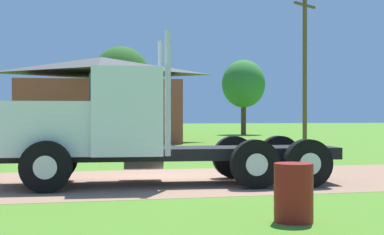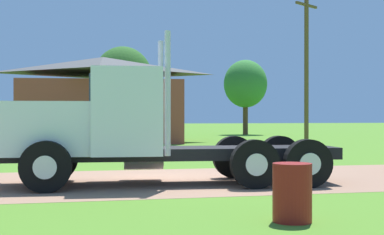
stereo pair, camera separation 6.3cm
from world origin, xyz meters
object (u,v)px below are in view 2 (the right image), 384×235
(shed_building, at_px, (103,101))
(utility_pole_near, at_px, (306,65))
(steel_barrel, at_px, (292,193))
(truck_foreground_white, at_px, (122,131))

(shed_building, xyz_separation_m, utility_pole_near, (11.69, -4.62, 2.10))
(steel_barrel, xyz_separation_m, shed_building, (-1.15, 27.63, 2.11))
(utility_pole_near, bearing_deg, truck_foreground_white, -125.55)
(truck_foreground_white, distance_m, steel_barrel, 5.74)
(truck_foreground_white, xyz_separation_m, utility_pole_near, (12.68, 17.75, 3.38))
(shed_building, distance_m, utility_pole_near, 12.74)
(truck_foreground_white, height_order, utility_pole_near, utility_pole_near)
(shed_building, relative_size, utility_pole_near, 1.22)
(shed_building, bearing_deg, utility_pole_near, -21.58)
(steel_barrel, bearing_deg, shed_building, 92.37)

